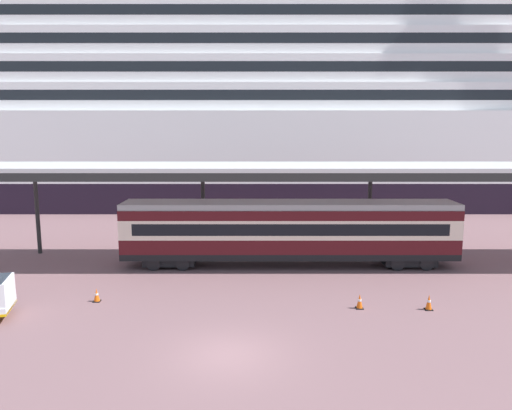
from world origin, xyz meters
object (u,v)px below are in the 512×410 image
at_px(cruise_ship, 303,108).
at_px(traffic_cone_near, 431,303).
at_px(traffic_cone_far, 362,302).
at_px(traffic_cone_mid, 99,295).
at_px(train_carriage, 291,230).

relative_size(cruise_ship, traffic_cone_near, 235.04).
bearing_deg(cruise_ship, traffic_cone_near, -86.07).
relative_size(traffic_cone_near, traffic_cone_far, 1.04).
bearing_deg(traffic_cone_far, cruise_ship, 89.13).
xyz_separation_m(traffic_cone_mid, traffic_cone_far, (13.09, -0.95, 0.03)).
distance_m(traffic_cone_near, traffic_cone_far, 3.31).
bearing_deg(traffic_cone_far, train_carriage, 111.56).
height_order(cruise_ship, train_carriage, cruise_ship).
distance_m(traffic_cone_mid, traffic_cone_far, 13.13).
bearing_deg(train_carriage, traffic_cone_far, -68.44).
xyz_separation_m(train_carriage, traffic_cone_mid, (-10.15, -6.50, -1.97)).
xyz_separation_m(cruise_ship, traffic_cone_near, (2.71, -39.37, -10.81)).
height_order(traffic_cone_near, traffic_cone_far, traffic_cone_near).
bearing_deg(cruise_ship, train_carriage, -96.36).
relative_size(cruise_ship, traffic_cone_far, 243.34).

